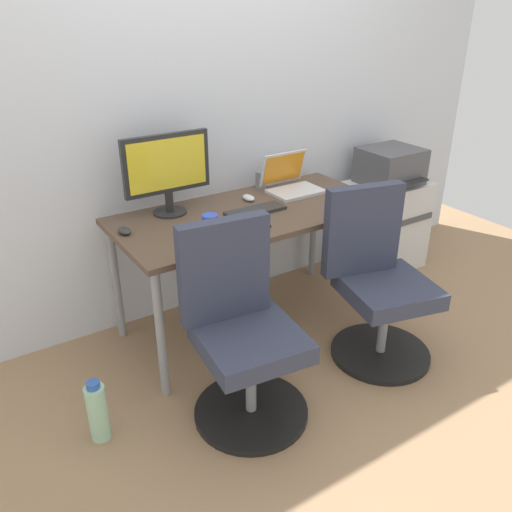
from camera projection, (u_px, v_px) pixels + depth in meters
ground_plane at (252, 323)px, 3.23m from camera, size 5.28×5.28×0.00m
back_wall at (209, 93)px, 2.98m from camera, size 4.40×0.04×2.60m
desk at (251, 222)px, 2.93m from camera, size 1.51×0.71×0.73m
office_chair_left at (242, 334)px, 2.38m from camera, size 0.54×0.54×0.94m
office_chair_right at (377, 284)px, 2.79m from camera, size 0.54×0.54×0.94m
side_cabinet at (383, 225)px, 3.79m from camera, size 0.54×0.42×0.63m
printer at (390, 166)px, 3.60m from camera, size 0.38×0.40×0.24m
water_bottle_on_floor at (98, 412)px, 2.33m from camera, size 0.09×0.09×0.31m
desktop_monitor at (167, 169)px, 2.77m from camera, size 0.48×0.18×0.43m
open_laptop at (291, 182)px, 3.19m from camera, size 0.31×0.28×0.22m
keyboard_by_monitor at (223, 241)px, 2.53m from camera, size 0.34×0.12×0.02m
keyboard_by_laptop at (255, 211)px, 2.89m from camera, size 0.34×0.12×0.02m
mouse_by_monitor at (125, 231)px, 2.62m from camera, size 0.06×0.10×0.03m
mouse_by_laptop at (249, 198)px, 3.05m from camera, size 0.06×0.10×0.03m
coffee_mug at (210, 224)px, 2.63m from camera, size 0.08×0.08×0.09m
pen_cup at (261, 180)px, 3.23m from camera, size 0.07×0.07×0.10m
phone_near_monitor at (258, 223)px, 2.73m from camera, size 0.07×0.14×0.01m
notebook at (358, 201)px, 3.01m from camera, size 0.21×0.15×0.03m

